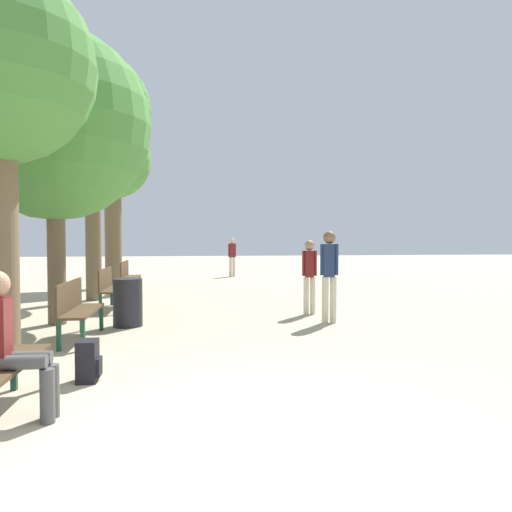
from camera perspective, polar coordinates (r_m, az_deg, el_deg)
ground_plane at (r=4.35m, az=-2.85°, el=-19.84°), size 80.00×80.00×0.00m
bench_row_1 at (r=8.41m, az=-19.88°, el=-5.34°), size 0.42×1.62×0.94m
bench_row_2 at (r=11.71m, az=-16.37°, el=-3.23°), size 0.42×1.62×0.94m
bench_row_3 at (r=15.03m, az=-14.42°, el=-2.04°), size 0.42×1.62×0.94m
tree_row_1 at (r=10.24m, az=-22.03°, el=13.64°), size 3.53×3.53×5.48m
tree_row_2 at (r=13.95m, az=-18.25°, el=15.28°), size 3.00×3.00×6.39m
tree_row_3 at (r=17.09m, az=-16.08°, el=9.95°), size 2.47×2.47×5.36m
person_seated at (r=4.93m, az=-26.16°, el=-8.74°), size 0.62×0.35×1.34m
backpack at (r=6.05m, az=-18.63°, el=-11.32°), size 0.25×0.31×0.47m
pedestrian_near at (r=10.58m, az=6.13°, el=-1.83°), size 0.32×0.25×1.57m
pedestrian_mid at (r=9.56m, az=8.37°, el=-1.65°), size 0.35×0.29×1.75m
pedestrian_far at (r=20.74m, az=-2.75°, el=0.16°), size 0.32×0.26×1.60m
trash_bin at (r=9.45m, az=-14.44°, el=-5.16°), size 0.53×0.53×0.88m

